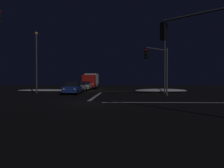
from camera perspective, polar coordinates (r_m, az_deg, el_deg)
name	(u,v)px	position (r m, az deg, el deg)	size (l,w,h in m)	color
ground	(87,103)	(20.44, -5.87, -4.43)	(120.00, 120.00, 0.10)	black
stop_line_north	(96,96)	(28.16, -3.74, -2.80)	(0.35, 13.32, 0.01)	white
centre_line_ns	(103,91)	(39.70, -2.11, -1.67)	(22.00, 0.15, 0.01)	yellow
crosswalk_bar_east	(182,103)	(20.90, 16.19, -4.20)	(13.32, 0.40, 0.01)	white
snow_bank_left_curb	(46,91)	(38.49, -15.29, -1.49)	(8.73, 1.50, 0.41)	white
snow_bank_right_curb	(161,91)	(35.40, 11.38, -1.56)	(7.41, 1.50, 0.58)	white
sedan_blue	(73,88)	(31.41, -9.23, -0.95)	(2.02, 4.33, 1.57)	navy
sedan_white	(79,87)	(37.62, -7.81, -0.61)	(2.02, 4.33, 1.57)	silver
sedan_silver	(85,86)	(42.88, -6.28, -0.40)	(2.02, 4.33, 1.57)	#B7B7BC
box_truck	(91,80)	(49.70, -4.94, 0.85)	(2.68, 8.28, 3.08)	red
traffic_signal_ne	(158,62)	(27.57, 10.80, 5.07)	(2.95, 2.95, 5.56)	#4C4C51
traffic_signal_se	(198,41)	(14.03, 19.55, 9.44)	(3.14, 3.14, 5.73)	#4C4C51
streetlamp_right_near	(165,57)	(34.26, 12.27, 6.17)	(0.44, 0.44, 8.56)	#424247
streetlamp_left_near	(36,58)	(35.65, -17.31, 5.92)	(0.44, 0.44, 8.53)	#424247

